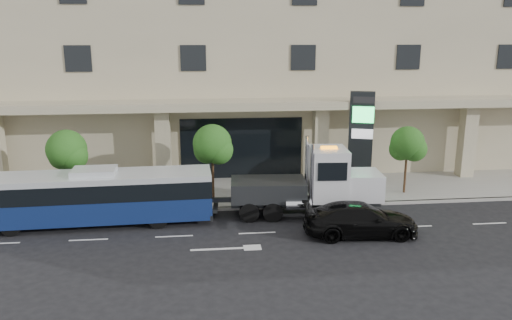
{
  "coord_description": "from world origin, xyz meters",
  "views": [
    {
      "loc": [
        -2.46,
        -24.1,
        9.31
      ],
      "look_at": [
        0.32,
        2.0,
        2.8
      ],
      "focal_mm": 35.0,
      "sensor_mm": 36.0,
      "label": 1
    }
  ],
  "objects": [
    {
      "name": "city_bus",
      "position": [
        -7.95,
        0.55,
        1.49
      ],
      "size": [
        11.67,
        2.85,
        2.94
      ],
      "rotation": [
        0.0,
        0.0,
        0.04
      ],
      "color": "black",
      "rests_on": "ground"
    },
    {
      "name": "signage_pylon",
      "position": [
        7.2,
        5.35,
        3.16
      ],
      "size": [
        1.56,
        0.98,
        5.93
      ],
      "rotation": [
        0.0,
        0.0,
        -0.32
      ],
      "color": "black",
      "rests_on": "sidewalk"
    },
    {
      "name": "tree_right",
      "position": [
        9.53,
        3.59,
        3.04
      ],
      "size": [
        2.1,
        2.0,
        4.04
      ],
      "color": "#422B19",
      "rests_on": "sidewalk"
    },
    {
      "name": "tree_left",
      "position": [
        -9.97,
        3.59,
        3.11
      ],
      "size": [
        2.27,
        2.2,
        4.22
      ],
      "color": "#422B19",
      "rests_on": "sidewalk"
    },
    {
      "name": "sidewalk",
      "position": [
        0.0,
        5.0,
        0.07
      ],
      "size": [
        120.0,
        6.0,
        0.15
      ],
      "primitive_type": "cube",
      "color": "gray",
      "rests_on": "ground"
    },
    {
      "name": "black_sedan",
      "position": [
        4.91,
        -2.26,
        0.79
      ],
      "size": [
        5.57,
        2.5,
        1.58
      ],
      "primitive_type": "imported",
      "rotation": [
        0.0,
        0.0,
        1.52
      ],
      "color": "black",
      "rests_on": "ground"
    },
    {
      "name": "tow_truck",
      "position": [
        3.23,
        0.79,
        1.69
      ],
      "size": [
        9.04,
        2.74,
        4.1
      ],
      "rotation": [
        0.0,
        0.0,
        -0.07
      ],
      "color": "#2D3033",
      "rests_on": "ground"
    },
    {
      "name": "ground",
      "position": [
        0.0,
        0.0,
        0.0
      ],
      "size": [
        120.0,
        120.0,
        0.0
      ],
      "primitive_type": "plane",
      "color": "black",
      "rests_on": "ground"
    },
    {
      "name": "tree_mid",
      "position": [
        -1.97,
        3.59,
        3.26
      ],
      "size": [
        2.28,
        2.2,
        4.38
      ],
      "color": "#422B19",
      "rests_on": "sidewalk"
    },
    {
      "name": "convention_center",
      "position": [
        -0.0,
        15.42,
        9.97
      ],
      "size": [
        60.0,
        17.6,
        20.0
      ],
      "color": "tan",
      "rests_on": "ground"
    },
    {
      "name": "curb",
      "position": [
        0.0,
        2.0,
        0.07
      ],
      "size": [
        120.0,
        0.3,
        0.15
      ],
      "primitive_type": "cube",
      "color": "gray",
      "rests_on": "ground"
    }
  ]
}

